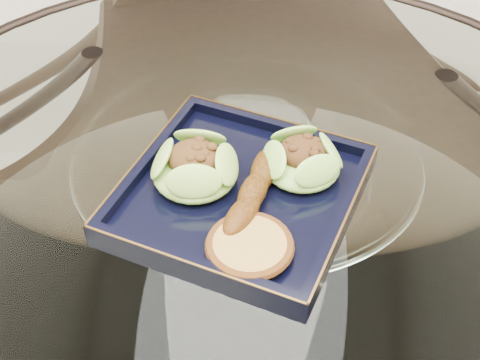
# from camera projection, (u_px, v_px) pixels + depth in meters

# --- Properties ---
(dining_table) EXTENTS (1.13, 1.13, 0.77)m
(dining_table) POSITION_uv_depth(u_px,v_px,m) (246.00, 266.00, 0.97)
(dining_table) COLOR white
(dining_table) RESTS_ON ground
(dining_chair) EXTENTS (0.58, 0.58, 1.07)m
(dining_chair) POSITION_uv_depth(u_px,v_px,m) (254.00, 78.00, 1.30)
(dining_chair) COLOR black
(dining_chair) RESTS_ON ground
(navy_plate) EXTENTS (0.34, 0.34, 0.02)m
(navy_plate) POSITION_uv_depth(u_px,v_px,m) (240.00, 198.00, 0.82)
(navy_plate) COLOR black
(navy_plate) RESTS_ON dining_table
(lettuce_wrap_left) EXTENTS (0.14, 0.14, 0.04)m
(lettuce_wrap_left) POSITION_uv_depth(u_px,v_px,m) (195.00, 169.00, 0.82)
(lettuce_wrap_left) COLOR #5F922A
(lettuce_wrap_left) RESTS_ON navy_plate
(lettuce_wrap_right) EXTENTS (0.10, 0.10, 0.03)m
(lettuce_wrap_right) POSITION_uv_depth(u_px,v_px,m) (302.00, 162.00, 0.83)
(lettuce_wrap_right) COLOR #53962B
(lettuce_wrap_right) RESTS_ON navy_plate
(roasted_plantain) EXTENTS (0.06, 0.15, 0.03)m
(roasted_plantain) POSITION_uv_depth(u_px,v_px,m) (253.00, 192.00, 0.79)
(roasted_plantain) COLOR #64340A
(roasted_plantain) RESTS_ON navy_plate
(crumb_patty) EXTENTS (0.12, 0.12, 0.02)m
(crumb_patty) POSITION_uv_depth(u_px,v_px,m) (250.00, 247.00, 0.74)
(crumb_patty) COLOR #BE913F
(crumb_patty) RESTS_ON navy_plate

